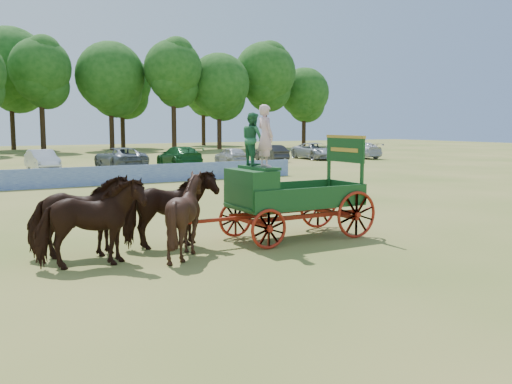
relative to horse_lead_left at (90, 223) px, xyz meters
name	(u,v)px	position (x,y,z in m)	size (l,w,h in m)	color
ground	(279,247)	(5.01, -0.29, -1.05)	(160.00, 160.00, 0.00)	#A28949
horse_lead_left	(90,223)	(0.00, 0.00, 0.00)	(1.13, 2.48, 2.10)	black
horse_lead_right	(79,217)	(0.00, 1.10, 0.00)	(1.13, 2.48, 2.10)	black
horse_wheel_left	(186,215)	(2.40, 0.00, 0.00)	(1.70, 1.91, 2.10)	black
horse_wheel_right	(170,209)	(2.40, 1.10, 0.00)	(1.13, 2.48, 2.10)	black
farm_dray	(274,183)	(5.35, 0.56, 0.60)	(6.00, 2.00, 3.86)	#AA2D11
sponsor_banner	(84,177)	(4.01, 17.71, -0.52)	(26.00, 0.08, 1.05)	navy
parked_cars	(105,158)	(8.40, 29.76, -0.30)	(56.49, 7.67, 1.58)	silver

